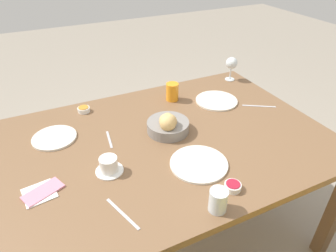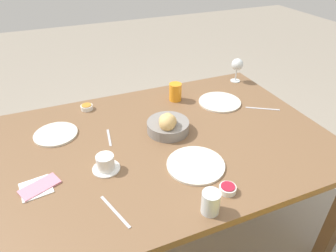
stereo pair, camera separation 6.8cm
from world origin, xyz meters
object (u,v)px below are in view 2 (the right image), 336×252
knife_silver (115,211)px  spoon_coffee (109,138)px  bread_basket (168,125)px  juice_glass (175,92)px  plate_far_center (196,165)px  jam_bowl_berry (228,189)px  napkin (36,188)px  plate_near_left (220,102)px  cell_phone (40,187)px  jam_bowl_honey (87,107)px  water_tumbler (211,202)px  wine_glass (237,65)px  plate_near_right (56,134)px  fork_silver (263,109)px  coffee_cup (106,163)px

knife_silver → spoon_coffee: 0.47m
bread_basket → juice_glass: bearing=-119.8°
plate_far_center → jam_bowl_berry: bearing=103.8°
jam_bowl_berry → napkin: size_ratio=0.51×
bread_basket → knife_silver: 0.54m
plate_far_center → juice_glass: bearing=-105.1°
plate_near_left → cell_phone: size_ratio=1.46×
plate_far_center → jam_bowl_honey: bearing=-62.3°
bread_basket → cell_phone: 0.63m
bread_basket → knife_silver: bread_basket is taller
water_tumbler → jam_bowl_honey: (0.28, -0.91, -0.03)m
wine_glass → spoon_coffee: bearing=18.9°
plate_near_left → bread_basket: bearing=22.7°
plate_near_left → plate_near_right: 0.92m
plate_near_left → spoon_coffee: 0.69m
wine_glass → napkin: size_ratio=1.20×
jam_bowl_honey → fork_silver: (-0.92, 0.37, -0.01)m
juice_glass → water_tumbler: size_ratio=1.15×
water_tumbler → wine_glass: wine_glass is taller
plate_far_center → cell_phone: plate_far_center is taller
juice_glass → jam_bowl_honey: size_ratio=1.56×
wine_glass → cell_phone: (1.26, 0.55, -0.11)m
plate_far_center → water_tumbler: 0.25m
knife_silver → jam_bowl_berry: bearing=170.9°
fork_silver → knife_silver: 1.03m
spoon_coffee → coffee_cup: bearing=74.1°
water_tumbler → jam_bowl_honey: water_tumbler is taller
plate_far_center → knife_silver: 0.40m
fork_silver → jam_bowl_honey: bearing=-22.1°
bread_basket → coffee_cup: size_ratio=1.79×
jam_bowl_honey → knife_silver: 0.78m
wine_glass → jam_bowl_honey: 0.99m
water_tumbler → plate_far_center: bearing=-105.2°
juice_glass → spoon_coffee: (0.45, 0.23, -0.05)m
jam_bowl_berry → knife_silver: size_ratio=0.37×
juice_glass → plate_near_right: bearing=8.9°
knife_silver → cell_phone: bearing=-43.5°
water_tumbler → cell_phone: 0.67m
plate_near_right → jam_bowl_berry: jam_bowl_berry is taller
fork_silver → cell_phone: 1.21m
plate_far_center → wine_glass: size_ratio=1.61×
plate_near_right → knife_silver: size_ratio=1.16×
fork_silver → napkin: napkin is taller
cell_phone → coffee_cup: bearing=-178.5°
juice_glass → plate_far_center: bearing=74.9°
plate_near_right → spoon_coffee: plate_near_right is taller
spoon_coffee → napkin: 0.41m
bread_basket → napkin: bearing=14.4°
plate_near_right → plate_far_center: bearing=138.8°
plate_near_left → jam_bowl_berry: 0.71m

